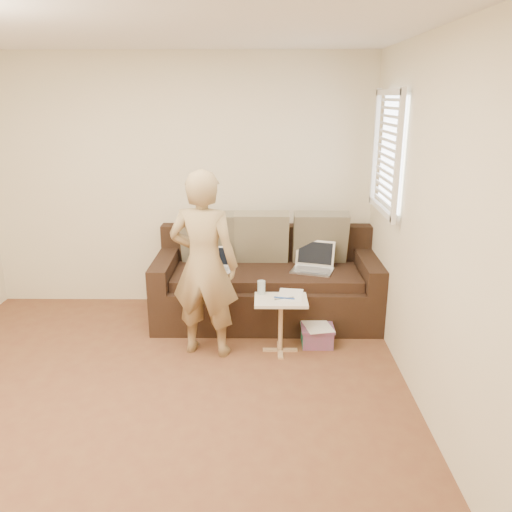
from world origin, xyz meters
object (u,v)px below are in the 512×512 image
sofa (266,279)px  person (204,265)px  laptop_silver (312,271)px  striped_box (317,334)px  side_table (280,325)px  laptop_white (215,271)px  drinking_glass (261,287)px

sofa → person: 0.98m
laptop_silver → striped_box: bearing=-71.7°
striped_box → side_table: bearing=-157.7°
person → laptop_silver: bearing=-133.9°
laptop_white → person: size_ratio=0.19×
laptop_white → striped_box: 1.18m
sofa → person: bearing=-126.4°
laptop_silver → drinking_glass: (-0.50, -0.56, 0.04)m
laptop_silver → side_table: (-0.33, -0.67, -0.27)m
laptop_silver → side_table: size_ratio=0.78×
striped_box → person: bearing=-171.3°
sofa → laptop_silver: bearing=-5.5°
sofa → laptop_silver: size_ratio=5.62×
sofa → drinking_glass: (-0.05, -0.60, 0.14)m
drinking_glass → striped_box: size_ratio=0.40×
side_table → drinking_glass: drinking_glass is taller
sofa → side_table: size_ratio=4.40×
laptop_silver → sofa: bearing=-167.9°
sofa → person: size_ratio=1.35×
person → drinking_glass: 0.56m
sofa → side_table: sofa is taller
drinking_glass → person: bearing=-165.2°
side_table → sofa: bearing=99.4°
drinking_glass → side_table: bearing=-34.3°
laptop_white → person: (-0.03, -0.69, 0.29)m
drinking_glass → laptop_silver: bearing=48.0°
striped_box → laptop_silver: bearing=90.8°
drinking_glass → striped_box: 0.69m
side_table → striped_box: bearing=22.3°
person → striped_box: size_ratio=5.48×
laptop_white → striped_box: (0.97, -0.53, -0.43)m
laptop_white → side_table: (0.63, -0.67, -0.27)m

